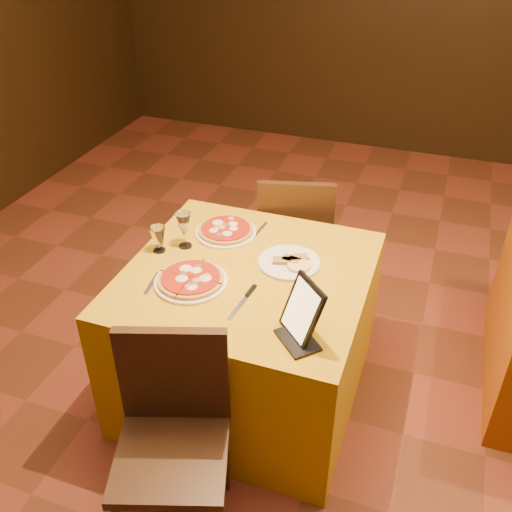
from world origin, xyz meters
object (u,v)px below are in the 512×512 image
(chair_main_near, at_px, (172,456))
(water_glass, at_px, (158,239))
(chair_main_far, at_px, (295,237))
(pizza_near, at_px, (191,280))
(pizza_far, at_px, (226,231))
(wine_glass, at_px, (184,230))
(main_table, at_px, (248,333))
(tablet, at_px, (302,310))

(chair_main_near, height_order, water_glass, chair_main_near)
(chair_main_far, xyz_separation_m, water_glass, (-0.46, -0.80, 0.36))
(pizza_near, xyz_separation_m, pizza_far, (-0.01, 0.44, 0.00))
(wine_glass, xyz_separation_m, water_glass, (-0.10, -0.08, -0.03))
(main_table, xyz_separation_m, tablet, (0.35, -0.33, 0.49))
(main_table, height_order, water_glass, water_glass)
(pizza_near, distance_m, pizza_far, 0.44)
(chair_main_far, distance_m, pizza_near, 1.05)
(pizza_far, bearing_deg, chair_main_near, -78.81)
(chair_main_near, relative_size, tablet, 3.73)
(chair_main_near, relative_size, pizza_near, 2.77)
(chair_main_near, bearing_deg, chair_main_far, 71.61)
(main_table, bearing_deg, chair_main_near, -90.00)
(chair_main_far, height_order, wine_glass, wine_glass)
(chair_main_far, bearing_deg, pizza_near, 63.70)
(pizza_far, height_order, tablet, tablet)
(chair_main_far, height_order, tablet, tablet)
(wine_glass, bearing_deg, water_glass, -142.37)
(chair_main_near, height_order, pizza_far, chair_main_near)
(main_table, xyz_separation_m, water_glass, (-0.46, 0.02, 0.44))
(water_glass, relative_size, tablet, 0.53)
(water_glass, bearing_deg, tablet, -23.28)
(chair_main_far, distance_m, water_glass, 0.99)
(wine_glass, bearing_deg, main_table, -15.62)
(main_table, bearing_deg, water_glass, 177.26)
(main_table, xyz_separation_m, pizza_far, (-0.22, 0.28, 0.39))
(pizza_near, distance_m, tablet, 0.59)
(main_table, distance_m, chair_main_near, 0.83)
(main_table, xyz_separation_m, chair_main_far, (0.00, 0.82, 0.08))
(water_glass, distance_m, tablet, 0.88)
(pizza_far, distance_m, tablet, 0.83)
(pizza_far, distance_m, wine_glass, 0.24)
(chair_main_near, xyz_separation_m, chair_main_far, (0.00, 1.65, 0.00))
(pizza_far, bearing_deg, tablet, -46.82)
(pizza_near, distance_m, wine_glass, 0.32)
(chair_main_near, relative_size, chair_main_far, 1.00)
(wine_glass, bearing_deg, chair_main_far, 63.41)
(water_glass, bearing_deg, chair_main_near, -61.44)
(pizza_far, bearing_deg, water_glass, -133.66)
(tablet, bearing_deg, pizza_near, -151.18)
(pizza_far, distance_m, water_glass, 0.36)
(chair_main_far, bearing_deg, main_table, 75.49)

